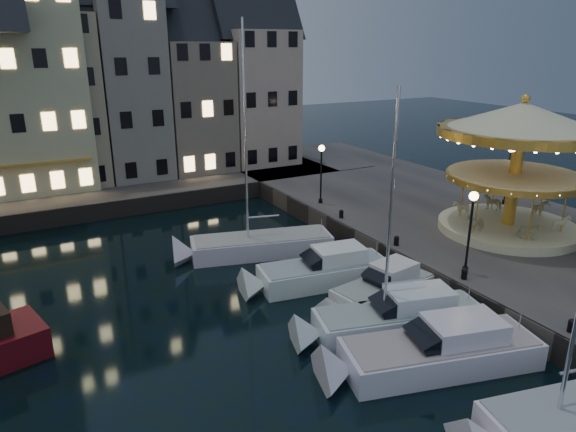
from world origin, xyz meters
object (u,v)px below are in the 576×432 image
motorboat_a (556,424)px  motorboat_e (317,273)px  streetlamp_b (471,221)px  bollard_a (572,325)px  bollard_c (396,240)px  streetlamp_c (321,166)px  bollard_d (341,213)px  motorboat_c (391,319)px  motorboat_b (431,353)px  bollard_b (464,273)px  motorboat_f (252,247)px  carousel (519,143)px  motorboat_d (378,293)px  streetlamp_d (509,167)px

motorboat_a → motorboat_e: bearing=93.4°
streetlamp_b → bollard_a: size_ratio=7.32×
bollard_a → bollard_c: 10.50m
streetlamp_c → bollard_d: 4.29m
bollard_d → motorboat_e: motorboat_e is taller
motorboat_c → motorboat_e: (-0.25, 5.70, -0.04)m
motorboat_a → motorboat_e: size_ratio=1.43×
streetlamp_c → motorboat_b: bearing=-108.4°
bollard_b → bollard_a: bearing=-90.0°
motorboat_e → bollard_d: bearing=46.1°
motorboat_f → bollard_a: bearing=-68.0°
bollard_b → bollard_d: 10.50m
bollard_c → motorboat_a: (-4.34, -13.05, -1.07)m
streetlamp_b → streetlamp_c: same height
motorboat_a → carousel: motorboat_a is taller
streetlamp_b → motorboat_b: (-5.73, -3.75, -3.37)m
bollard_d → motorboat_f: motorboat_f is taller
streetlamp_c → motorboat_c: bearing=-110.7°
streetlamp_b → motorboat_d: streetlamp_b is taller
bollard_d → motorboat_c: (-4.88, -11.02, -0.92)m
bollard_a → motorboat_e: 11.88m
motorboat_c → motorboat_d: bearing=64.6°
streetlamp_b → motorboat_d: bearing=163.6°
carousel → streetlamp_c: bearing=123.2°
carousel → motorboat_a: bearing=-135.3°
streetlamp_d → motorboat_d: bearing=-160.0°
streetlamp_d → motorboat_e: (-17.03, -2.32, -3.38)m
carousel → motorboat_c: bearing=-161.6°
streetlamp_d → carousel: (-4.48, -3.93, 2.65)m
motorboat_a → motorboat_d: 9.86m
motorboat_a → motorboat_b: bearing=99.4°
bollard_b → bollard_c: 5.00m
bollard_c → bollard_a: bearing=-90.0°
streetlamp_b → bollard_b: 2.54m
motorboat_e → carousel: bearing=-7.3°
motorboat_d → motorboat_e: size_ratio=0.82×
streetlamp_d → motorboat_e: streetlamp_d is taller
motorboat_c → motorboat_f: size_ratio=0.90×
streetlamp_d → bollard_c: streetlamp_d is taller
bollard_c → motorboat_f: (-6.43, 5.46, -1.07)m
bollard_d → carousel: 11.34m
bollard_c → motorboat_d: (-3.78, -3.21, -0.97)m
streetlamp_c → bollard_b: (-0.60, -14.00, -2.41)m
motorboat_b → carousel: (12.54, 6.83, 6.02)m
streetlamp_b → bollard_c: (-0.60, 4.50, -2.41)m
bollard_c → motorboat_b: 9.76m
motorboat_a → carousel: (11.75, 11.63, 6.13)m
streetlamp_b → carousel: carousel is taller
bollard_d → streetlamp_c: bearing=80.3°
motorboat_c → streetlamp_d: bearing=25.6°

